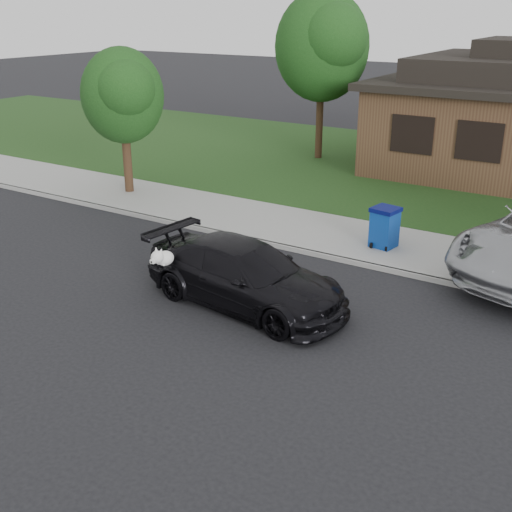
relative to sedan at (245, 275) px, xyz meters
The scene contains 8 objects.
ground 0.79m from the sedan, 145.67° to the right, with size 120.00×120.00×0.00m, color black.
sidewalk 4.82m from the sedan, 94.10° to the left, with size 60.00×3.00×0.12m, color gray.
curb 3.34m from the sedan, 95.96° to the left, with size 60.00×0.12×0.12m, color gray.
lawn 12.79m from the sedan, 91.53° to the left, with size 60.00×13.00×0.13m, color #193814.
sedan is the anchor object (origin of this frame).
recycling_bin 4.70m from the sedan, 74.55° to the left, with size 0.71×0.72×1.03m.
tree_0 14.01m from the sedan, 110.30° to the left, with size 3.78×3.60×6.34m.
tree_2 9.50m from the sedan, 147.72° to the left, with size 2.73×2.60×4.59m.
Camera 1 is at (7.06, -9.94, 5.87)m, focal length 45.00 mm.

